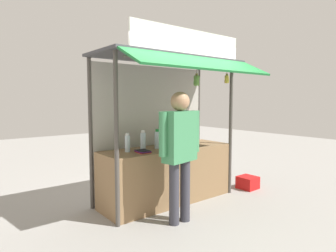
# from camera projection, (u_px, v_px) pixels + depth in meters

# --- Properties ---
(ground_plane) EXTENTS (20.00, 20.00, 0.00)m
(ground_plane) POSITION_uv_depth(u_px,v_px,m) (168.00, 201.00, 4.80)
(ground_plane) COLOR gray
(stall_counter) EXTENTS (2.25, 0.71, 0.89)m
(stall_counter) POSITION_uv_depth(u_px,v_px,m) (168.00, 174.00, 4.76)
(stall_counter) COLOR olive
(stall_counter) RESTS_ON ground
(stall_structure) EXTENTS (2.45, 1.54, 2.67)m
(stall_structure) POSITION_uv_depth(u_px,v_px,m) (164.00, 102.00, 4.73)
(stall_structure) COLOR #4C4742
(stall_structure) RESTS_ON ground
(water_bottle_right) EXTENTS (0.08, 0.08, 0.29)m
(water_bottle_right) POSITION_uv_depth(u_px,v_px,m) (183.00, 136.00, 5.16)
(water_bottle_right) COLOR silver
(water_bottle_right) RESTS_ON stall_counter
(water_bottle_back_left) EXTENTS (0.08, 0.08, 0.27)m
(water_bottle_back_left) POSITION_uv_depth(u_px,v_px,m) (189.00, 137.00, 5.08)
(water_bottle_back_left) COLOR silver
(water_bottle_back_left) RESTS_ON stall_counter
(water_bottle_back_right) EXTENTS (0.08, 0.08, 0.30)m
(water_bottle_back_right) POSITION_uv_depth(u_px,v_px,m) (143.00, 141.00, 4.51)
(water_bottle_back_right) COLOR silver
(water_bottle_back_right) RESTS_ON stall_counter
(water_bottle_mid_left) EXTENTS (0.09, 0.09, 0.31)m
(water_bottle_mid_left) POSITION_uv_depth(u_px,v_px,m) (157.00, 139.00, 4.61)
(water_bottle_mid_left) COLOR silver
(water_bottle_mid_left) RESTS_ON stall_counter
(water_bottle_center) EXTENTS (0.09, 0.09, 0.31)m
(water_bottle_center) POSITION_uv_depth(u_px,v_px,m) (181.00, 136.00, 4.99)
(water_bottle_center) COLOR silver
(water_bottle_center) RESTS_ON stall_counter
(water_bottle_rear_center) EXTENTS (0.08, 0.08, 0.28)m
(water_bottle_rear_center) POSITION_uv_depth(u_px,v_px,m) (127.00, 143.00, 4.30)
(water_bottle_rear_center) COLOR silver
(water_bottle_rear_center) RESTS_ON stall_counter
(magazine_stack_front_left) EXTENTS (0.24, 0.30, 0.09)m
(magazine_stack_front_left) POSITION_uv_depth(u_px,v_px,m) (180.00, 144.00, 4.79)
(magazine_stack_front_left) COLOR green
(magazine_stack_front_left) RESTS_ON stall_counter
(magazine_stack_mid_right) EXTENTS (0.20, 0.25, 0.04)m
(magazine_stack_mid_right) POSITION_uv_depth(u_px,v_px,m) (143.00, 151.00, 4.25)
(magazine_stack_mid_right) COLOR red
(magazine_stack_mid_right) RESTS_ON stall_counter
(banana_bunch_inner_right) EXTENTS (0.11, 0.11, 0.32)m
(banana_bunch_inner_right) POSITION_uv_depth(u_px,v_px,m) (197.00, 81.00, 4.38)
(banana_bunch_inner_right) COLOR #332D23
(banana_bunch_rightmost) EXTENTS (0.09, 0.09, 0.26)m
(banana_bunch_rightmost) POSITION_uv_depth(u_px,v_px,m) (227.00, 79.00, 4.81)
(banana_bunch_rightmost) COLOR #332D23
(vendor_person) EXTENTS (0.67, 0.30, 1.77)m
(vendor_person) POSITION_uv_depth(u_px,v_px,m) (180.00, 145.00, 3.85)
(vendor_person) COLOR #383842
(vendor_person) RESTS_ON ground
(plastic_crate) EXTENTS (0.33, 0.33, 0.23)m
(plastic_crate) POSITION_uv_depth(u_px,v_px,m) (248.00, 182.00, 5.45)
(plastic_crate) COLOR red
(plastic_crate) RESTS_ON ground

